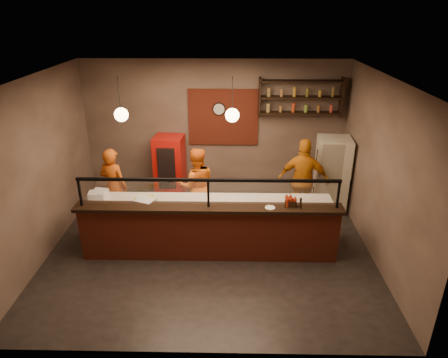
{
  "coord_description": "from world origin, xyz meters",
  "views": [
    {
      "loc": [
        0.39,
        -6.45,
        4.3
      ],
      "look_at": [
        0.26,
        0.3,
        1.32
      ],
      "focal_mm": 32.0,
      "sensor_mm": 36.0,
      "label": 1
    }
  ],
  "objects_px": {
    "cook_left": "(114,186)",
    "red_cooler": "(170,168)",
    "fridge": "(331,175)",
    "pizza_dough": "(239,204)",
    "cook_right": "(303,180)",
    "pepper_mill": "(301,203)",
    "wall_clock": "(219,109)",
    "condiment_caddy": "(291,203)",
    "cook_mid": "(197,185)"
  },
  "relations": [
    {
      "from": "cook_right",
      "to": "fridge",
      "type": "distance_m",
      "value": 0.84
    },
    {
      "from": "wall_clock",
      "to": "pizza_dough",
      "type": "bearing_deg",
      "value": -79.32
    },
    {
      "from": "red_cooler",
      "to": "pepper_mill",
      "type": "bearing_deg",
      "value": -38.41
    },
    {
      "from": "cook_right",
      "to": "condiment_caddy",
      "type": "distance_m",
      "value": 1.54
    },
    {
      "from": "cook_right",
      "to": "pizza_dough",
      "type": "relative_size",
      "value": 3.86
    },
    {
      "from": "red_cooler",
      "to": "pepper_mill",
      "type": "relative_size",
      "value": 8.09
    },
    {
      "from": "cook_right",
      "to": "red_cooler",
      "type": "height_order",
      "value": "cook_right"
    },
    {
      "from": "cook_mid",
      "to": "pepper_mill",
      "type": "height_order",
      "value": "cook_mid"
    },
    {
      "from": "red_cooler",
      "to": "condiment_caddy",
      "type": "relative_size",
      "value": 7.68
    },
    {
      "from": "cook_mid",
      "to": "pepper_mill",
      "type": "xyz_separation_m",
      "value": [
        1.92,
        -1.41,
        0.34
      ]
    },
    {
      "from": "cook_mid",
      "to": "wall_clock",
      "type": "bearing_deg",
      "value": -118.29
    },
    {
      "from": "pizza_dough",
      "to": "pepper_mill",
      "type": "height_order",
      "value": "pepper_mill"
    },
    {
      "from": "fridge",
      "to": "pepper_mill",
      "type": "bearing_deg",
      "value": -111.43
    },
    {
      "from": "red_cooler",
      "to": "pizza_dough",
      "type": "xyz_separation_m",
      "value": [
        1.59,
        -2.05,
        0.14
      ]
    },
    {
      "from": "condiment_caddy",
      "to": "fridge",
      "type": "bearing_deg",
      "value": 58.59
    },
    {
      "from": "wall_clock",
      "to": "cook_mid",
      "type": "height_order",
      "value": "wall_clock"
    },
    {
      "from": "cook_mid",
      "to": "condiment_caddy",
      "type": "relative_size",
      "value": 8.18
    },
    {
      "from": "wall_clock",
      "to": "condiment_caddy",
      "type": "relative_size",
      "value": 1.5
    },
    {
      "from": "cook_left",
      "to": "condiment_caddy",
      "type": "xyz_separation_m",
      "value": [
        3.46,
        -1.22,
        0.29
      ]
    },
    {
      "from": "cook_left",
      "to": "fridge",
      "type": "height_order",
      "value": "fridge"
    },
    {
      "from": "fridge",
      "to": "red_cooler",
      "type": "distance_m",
      "value": 3.67
    },
    {
      "from": "cook_left",
      "to": "fridge",
      "type": "xyz_separation_m",
      "value": [
        4.63,
        0.7,
        0.01
      ]
    },
    {
      "from": "cook_right",
      "to": "condiment_caddy",
      "type": "bearing_deg",
      "value": 81.48
    },
    {
      "from": "wall_clock",
      "to": "red_cooler",
      "type": "relative_size",
      "value": 0.2
    },
    {
      "from": "wall_clock",
      "to": "cook_mid",
      "type": "bearing_deg",
      "value": -107.39
    },
    {
      "from": "red_cooler",
      "to": "condiment_caddy",
      "type": "distance_m",
      "value": 3.46
    },
    {
      "from": "wall_clock",
      "to": "cook_right",
      "type": "distance_m",
      "value": 2.5
    },
    {
      "from": "cook_right",
      "to": "condiment_caddy",
      "type": "xyz_separation_m",
      "value": [
        -0.47,
        -1.45,
        0.22
      ]
    },
    {
      "from": "cook_right",
      "to": "wall_clock",
      "type": "bearing_deg",
      "value": -25.23
    },
    {
      "from": "pizza_dough",
      "to": "condiment_caddy",
      "type": "relative_size",
      "value": 2.33
    },
    {
      "from": "cook_left",
      "to": "cook_right",
      "type": "bearing_deg",
      "value": -157.42
    },
    {
      "from": "red_cooler",
      "to": "pizza_dough",
      "type": "bearing_deg",
      "value": -47.32
    },
    {
      "from": "wall_clock",
      "to": "red_cooler",
      "type": "distance_m",
      "value": 1.78
    },
    {
      "from": "wall_clock",
      "to": "cook_right",
      "type": "xyz_separation_m",
      "value": [
        1.8,
        -1.25,
        -1.2
      ]
    },
    {
      "from": "cook_left",
      "to": "pepper_mill",
      "type": "distance_m",
      "value": 3.86
    },
    {
      "from": "cook_right",
      "to": "pepper_mill",
      "type": "distance_m",
      "value": 1.6
    },
    {
      "from": "fridge",
      "to": "condiment_caddy",
      "type": "xyz_separation_m",
      "value": [
        -1.17,
        -1.92,
        0.28
      ]
    },
    {
      "from": "cook_left",
      "to": "fridge",
      "type": "bearing_deg",
      "value": -152.28
    },
    {
      "from": "cook_left",
      "to": "red_cooler",
      "type": "xyz_separation_m",
      "value": [
        0.99,
        1.17,
        -0.06
      ]
    },
    {
      "from": "cook_mid",
      "to": "condiment_caddy",
      "type": "bearing_deg",
      "value": 132.18
    },
    {
      "from": "cook_right",
      "to": "pepper_mill",
      "type": "height_order",
      "value": "cook_right"
    },
    {
      "from": "condiment_caddy",
      "to": "cook_right",
      "type": "bearing_deg",
      "value": 72.05
    },
    {
      "from": "fridge",
      "to": "pizza_dough",
      "type": "relative_size",
      "value": 3.6
    },
    {
      "from": "red_cooler",
      "to": "condiment_caddy",
      "type": "xyz_separation_m",
      "value": [
        2.47,
        -2.39,
        0.35
      ]
    },
    {
      "from": "pizza_dough",
      "to": "cook_right",
      "type": "bearing_deg",
      "value": 39.4
    },
    {
      "from": "red_cooler",
      "to": "pizza_dough",
      "type": "relative_size",
      "value": 3.3
    },
    {
      "from": "fridge",
      "to": "pizza_dough",
      "type": "bearing_deg",
      "value": -137.15
    },
    {
      "from": "cook_left",
      "to": "pepper_mill",
      "type": "height_order",
      "value": "cook_left"
    },
    {
      "from": "cook_left",
      "to": "red_cooler",
      "type": "height_order",
      "value": "cook_left"
    },
    {
      "from": "pizza_dough",
      "to": "condiment_caddy",
      "type": "xyz_separation_m",
      "value": [
        0.89,
        -0.34,
        0.21
      ]
    }
  ]
}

